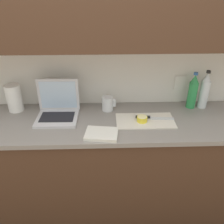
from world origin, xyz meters
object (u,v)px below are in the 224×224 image
object	(u,v)px
bottle_oil_tall	(205,91)
paper_towel_roll	(14,98)
laptop	(58,108)
lemon_half_cut	(142,119)
cutting_board	(145,121)
measuring_cup	(108,104)
knife	(148,117)
bottle_green_soda	(193,92)

from	to	relation	value
bottle_oil_tall	paper_towel_roll	world-z (taller)	bottle_oil_tall
laptop	lemon_half_cut	distance (m)	0.65
cutting_board	paper_towel_roll	distance (m)	1.05
laptop	measuring_cup	xyz separation A→B (m)	(0.39, 0.09, -0.01)
laptop	measuring_cup	bearing A→B (deg)	13.33
paper_towel_roll	bottle_oil_tall	bearing A→B (deg)	0.20
bottle_oil_tall	paper_towel_roll	xyz separation A→B (m)	(-1.54, -0.01, -0.04)
knife	bottle_oil_tall	size ratio (longest dim) A/B	0.93
cutting_board	measuring_cup	xyz separation A→B (m)	(-0.28, 0.19, 0.05)
bottle_green_soda	laptop	bearing A→B (deg)	-174.04
laptop	bottle_oil_tall	distance (m)	1.19
lemon_half_cut	cutting_board	bearing A→B (deg)	27.61
bottle_oil_tall	laptop	bearing A→B (deg)	-174.52
knife	cutting_board	bearing A→B (deg)	-127.82
lemon_half_cut	bottle_green_soda	world-z (taller)	bottle_green_soda
lemon_half_cut	bottle_green_soda	xyz separation A→B (m)	(0.44, 0.23, 0.11)
bottle_oil_tall	measuring_cup	size ratio (longest dim) A/B	2.77
cutting_board	lemon_half_cut	world-z (taller)	lemon_half_cut
bottle_green_soda	paper_towel_roll	distance (m)	1.44
cutting_board	knife	bearing A→B (deg)	47.68
measuring_cup	paper_towel_roll	world-z (taller)	paper_towel_roll
laptop	bottle_oil_tall	bearing A→B (deg)	6.37
cutting_board	knife	distance (m)	0.04
paper_towel_roll	knife	bearing A→B (deg)	-9.75
measuring_cup	knife	bearing A→B (deg)	-27.41
cutting_board	lemon_half_cut	bearing A→B (deg)	-152.39
measuring_cup	paper_towel_roll	bearing A→B (deg)	178.30
cutting_board	bottle_green_soda	size ratio (longest dim) A/B	1.44
laptop	bottle_green_soda	size ratio (longest dim) A/B	1.06
bottle_oil_tall	knife	bearing A→B (deg)	-158.96
lemon_half_cut	paper_towel_roll	size ratio (longest dim) A/B	0.35
knife	bottle_oil_tall	xyz separation A→B (m)	(0.48, 0.19, 0.13)
measuring_cup	paper_towel_roll	xyz separation A→B (m)	(-0.75, 0.02, 0.05)
laptop	paper_towel_roll	xyz separation A→B (m)	(-0.36, 0.11, 0.04)
lemon_half_cut	measuring_cup	bearing A→B (deg)	141.50
laptop	paper_towel_roll	bearing A→B (deg)	164.21
knife	bottle_green_soda	size ratio (longest dim) A/B	0.97
bottle_green_soda	bottle_oil_tall	bearing A→B (deg)	-0.00
knife	laptop	bearing A→B (deg)	178.46
bottle_green_soda	measuring_cup	world-z (taller)	bottle_green_soda
lemon_half_cut	bottle_green_soda	size ratio (longest dim) A/B	0.26
knife	bottle_green_soda	world-z (taller)	bottle_green_soda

